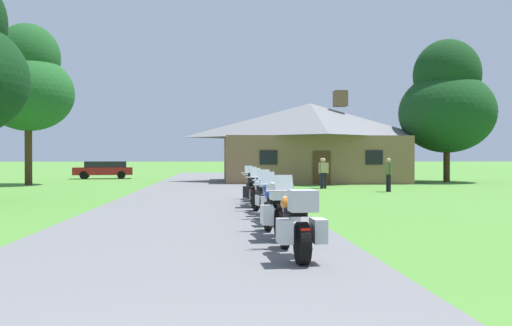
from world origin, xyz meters
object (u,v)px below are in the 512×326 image
Objects in this scene: tree_left_far at (28,82)px; motorcycle_black_farthest_in_row at (254,186)px; motorcycle_blue_second_in_row at (276,210)px; parked_red_suv_far_left at (104,169)px; motorcycle_orange_fifth_in_row at (253,190)px; motorcycle_blue_third_in_row at (273,201)px; motorcycle_silver_fourth_in_row at (263,194)px; tree_right_of_lodge at (447,101)px; bystander_olive_shirt_by_tree at (389,173)px; motorcycle_orange_nearest_to_camera at (296,224)px; bystander_tan_shirt_near_lodge at (324,172)px; bystander_gray_shirt_beside_signpost at (322,171)px.

motorcycle_black_farthest_in_row is at bearing -47.38° from tree_left_far.
motorcycle_blue_second_in_row is 34.99m from parked_red_suv_far_left.
motorcycle_blue_second_in_row is 7.08m from motorcycle_orange_fifth_in_row.
motorcycle_blue_third_in_row is at bearing 81.04° from motorcycle_blue_second_in_row.
tree_right_of_lodge is (14.67, 21.06, 4.99)m from motorcycle_silver_fourth_in_row.
tree_left_far reaches higher than bystander_olive_shirt_by_tree.
motorcycle_blue_second_in_row is 0.21× the size of tree_right_of_lodge.
bystander_olive_shirt_by_tree is (7.08, 12.89, 0.32)m from motorcycle_blue_third_in_row.
motorcycle_orange_nearest_to_camera is 6.95m from motorcycle_silver_fourth_in_row.
parked_red_suv_far_left is at bearing -149.03° from bystander_olive_shirt_by_tree.
tree_left_far is 11.66m from parked_red_suv_far_left.
motorcycle_orange_fifth_in_row is (-0.15, 4.76, 0.00)m from motorcycle_blue_third_in_row.
motorcycle_black_farthest_in_row is at bearing 85.67° from motorcycle_orange_nearest_to_camera.
bystander_tan_shirt_near_lodge is (4.59, 11.11, 0.32)m from motorcycle_orange_fifth_in_row.
tree_left_far reaches higher than bystander_tan_shirt_near_lodge.
motorcycle_orange_fifth_in_row is at bearing 85.34° from motorcycle_blue_second_in_row.
motorcycle_orange_fifth_in_row is (-0.02, 9.40, 0.00)m from motorcycle_orange_nearest_to_camera.
motorcycle_blue_third_in_row is 1.00× the size of motorcycle_silver_fourth_in_row.
bystander_tan_shirt_near_lodge is 18.99m from tree_left_far.
motorcycle_blue_second_in_row is 0.21× the size of tree_left_far.
motorcycle_orange_fifth_in_row is 1.25× the size of bystander_gray_shirt_beside_signpost.
motorcycle_orange_nearest_to_camera is at bearing -88.49° from motorcycle_orange_fifth_in_row.
motorcycle_orange_nearest_to_camera is at bearing -35.11° from bystander_olive_shirt_by_tree.
motorcycle_orange_fifth_in_row is 0.21× the size of tree_right_of_lodge.
motorcycle_black_farthest_in_row is 9.12m from bystander_olive_shirt_by_tree.
motorcycle_silver_fourth_in_row is at bearing -99.64° from motorcycle_black_farthest_in_row.
tree_right_of_lodge is at bearing 52.95° from motorcycle_orange_fifth_in_row.
bystander_olive_shirt_by_tree is 0.17× the size of tree_left_far.
bystander_tan_shirt_near_lodge is at bearing 66.73° from motorcycle_blue_third_in_row.
tree_right_of_lodge reaches higher than motorcycle_black_farthest_in_row.
motorcycle_orange_nearest_to_camera is 1.25× the size of bystander_gray_shirt_beside_signpost.
bystander_gray_shirt_beside_signpost is 4.31m from bystander_olive_shirt_by_tree.
bystander_tan_shirt_near_lodge is (4.39, 8.77, 0.32)m from motorcycle_black_farthest_in_row.
motorcycle_orange_fifth_in_row is at bearing -52.13° from tree_left_far.
tree_right_of_lodge reaches higher than bystander_tan_shirt_near_lodge.
motorcycle_orange_nearest_to_camera is at bearing 74.56° from bystander_tan_shirt_near_lodge.
bystander_gray_shirt_beside_signpost is 0.17× the size of tree_right_of_lodge.
parked_red_suv_far_left is at bearing -102.91° from bystander_gray_shirt_beside_signpost.
bystander_gray_shirt_beside_signpost is at bearing 56.14° from motorcycle_black_farthest_in_row.
bystander_gray_shirt_beside_signpost reaches higher than motorcycle_blue_third_in_row.
bystander_tan_shirt_near_lodge is 0.42m from bystander_gray_shirt_beside_signpost.
motorcycle_orange_fifth_in_row is at bearing -103.27° from motorcycle_black_farthest_in_row.
motorcycle_black_farthest_in_row is (0.23, 9.42, 0.00)m from motorcycle_blue_second_in_row.
motorcycle_blue_third_in_row is at bearing -58.60° from tree_left_far.
motorcycle_orange_nearest_to_camera is at bearing -99.25° from motorcycle_black_farthest_in_row.
tree_left_far is (-12.96, 21.23, 5.73)m from motorcycle_blue_third_in_row.
motorcycle_silver_fourth_in_row is at bearing 14.38° from bystander_gray_shirt_beside_signpost.
motorcycle_blue_second_in_row is 4.63m from motorcycle_silver_fourth_in_row.
motorcycle_black_farthest_in_row is 9.81m from bystander_tan_shirt_near_lodge.
motorcycle_black_farthest_in_row is at bearing 81.96° from motorcycle_blue_third_in_row.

